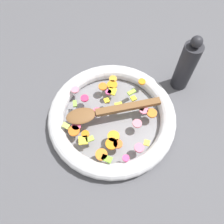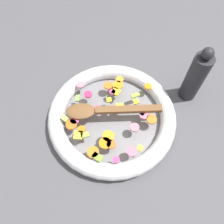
# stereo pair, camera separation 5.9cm
# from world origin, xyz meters

# --- Properties ---
(ground_plane) EXTENTS (4.00, 4.00, 0.00)m
(ground_plane) POSITION_xyz_m (0.00, 0.00, 0.00)
(ground_plane) COLOR #4C4C51
(skillet) EXTENTS (0.41, 0.41, 0.05)m
(skillet) POSITION_xyz_m (0.00, 0.00, 0.02)
(skillet) COLOR slate
(skillet) RESTS_ON ground_plane
(chopped_vegetables) EXTENTS (0.32, 0.32, 0.01)m
(chopped_vegetables) POSITION_xyz_m (-0.02, -0.01, 0.05)
(chopped_vegetables) COLOR orange
(chopped_vegetables) RESTS_ON skillet
(wooden_spoon) EXTENTS (0.27, 0.19, 0.01)m
(wooden_spoon) POSITION_xyz_m (-0.02, 0.01, 0.06)
(wooden_spoon) COLOR brown
(wooden_spoon) RESTS_ON chopped_vegetables
(pepper_mill) EXTENTS (0.06, 0.06, 0.22)m
(pepper_mill) POSITION_xyz_m (0.27, -0.06, 0.10)
(pepper_mill) COLOR #232328
(pepper_mill) RESTS_ON ground_plane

